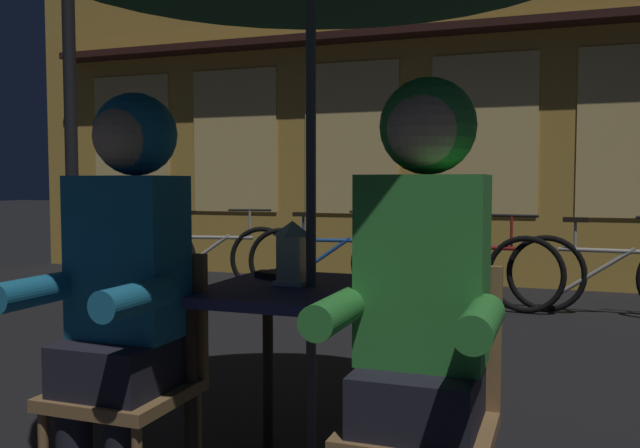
# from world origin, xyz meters

# --- Properties ---
(cafe_table) EXTENTS (0.72, 0.72, 0.74)m
(cafe_table) POSITION_xyz_m (0.00, 0.00, 0.64)
(cafe_table) COLOR navy
(cafe_table) RESTS_ON ground_plane
(lantern) EXTENTS (0.11, 0.11, 0.23)m
(lantern) POSITION_xyz_m (-0.08, 0.02, 0.86)
(lantern) COLOR white
(lantern) RESTS_ON cafe_table
(chair_left) EXTENTS (0.40, 0.40, 0.87)m
(chair_left) POSITION_xyz_m (-0.48, -0.37, 0.49)
(chair_left) COLOR olive
(chair_left) RESTS_ON ground_plane
(chair_right) EXTENTS (0.40, 0.40, 0.87)m
(chair_right) POSITION_xyz_m (0.48, -0.37, 0.49)
(chair_right) COLOR olive
(chair_right) RESTS_ON ground_plane
(person_left_hooded) EXTENTS (0.45, 0.56, 1.40)m
(person_left_hooded) POSITION_xyz_m (-0.48, -0.43, 0.85)
(person_left_hooded) COLOR black
(person_left_hooded) RESTS_ON ground_plane
(person_right_hooded) EXTENTS (0.45, 0.56, 1.40)m
(person_right_hooded) POSITION_xyz_m (0.48, -0.43, 0.85)
(person_right_hooded) COLOR black
(person_right_hooded) RESTS_ON ground_plane
(shopfront_building) EXTENTS (10.00, 0.93, 6.20)m
(shopfront_building) POSITION_xyz_m (-0.71, 5.40, 3.09)
(shopfront_building) COLOR gold
(shopfront_building) RESTS_ON ground_plane
(bicycle_nearest) EXTENTS (1.66, 0.38, 0.84)m
(bicycle_nearest) POSITION_xyz_m (-2.52, 3.83, 0.35)
(bicycle_nearest) COLOR black
(bicycle_nearest) RESTS_ON ground_plane
(bicycle_second) EXTENTS (1.66, 0.33, 0.84)m
(bicycle_second) POSITION_xyz_m (-1.26, 3.92, 0.35)
(bicycle_second) COLOR black
(bicycle_second) RESTS_ON ground_plane
(bicycle_third) EXTENTS (1.68, 0.23, 0.84)m
(bicycle_third) POSITION_xyz_m (0.04, 3.72, 0.35)
(bicycle_third) COLOR black
(bicycle_third) RESTS_ON ground_plane
(bicycle_fourth) EXTENTS (1.68, 0.13, 0.84)m
(bicycle_fourth) POSITION_xyz_m (1.22, 3.76, 0.35)
(bicycle_fourth) COLOR black
(bicycle_fourth) RESTS_ON ground_plane
(book) EXTENTS (0.24, 0.21, 0.02)m
(book) POSITION_xyz_m (-0.17, 0.16, 0.75)
(book) COLOR black
(book) RESTS_ON cafe_table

